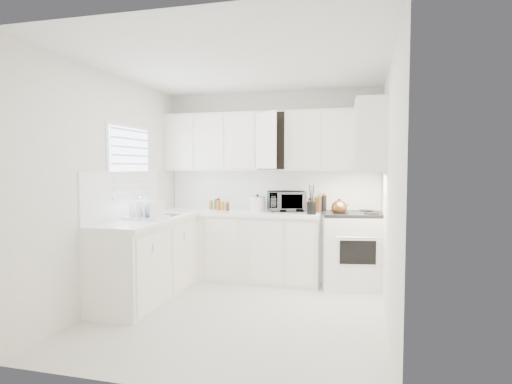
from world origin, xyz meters
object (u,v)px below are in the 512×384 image
(rice_cooker, at_px, (257,203))
(dish_rack, at_px, (146,209))
(microwave, at_px, (286,199))
(stove, at_px, (354,239))
(tea_kettle, at_px, (339,207))
(utensil_crock, at_px, (312,199))

(rice_cooker, xyz_separation_m, dish_rack, (-1.02, -1.20, 0.01))
(microwave, bearing_deg, stove, -25.73)
(rice_cooker, bearing_deg, dish_rack, -150.39)
(microwave, bearing_deg, dish_rack, -157.18)
(stove, relative_size, dish_rack, 2.81)
(stove, distance_m, tea_kettle, 0.49)
(tea_kettle, xyz_separation_m, rice_cooker, (-1.11, 0.20, 0.01))
(rice_cooker, distance_m, dish_rack, 1.57)
(utensil_crock, bearing_deg, dish_rack, -151.48)
(tea_kettle, height_order, utensil_crock, utensil_crock)
(dish_rack, bearing_deg, stove, 29.34)
(tea_kettle, xyz_separation_m, microwave, (-0.72, 0.27, 0.07))
(stove, relative_size, utensil_crock, 3.21)
(tea_kettle, xyz_separation_m, dish_rack, (-2.13, -1.00, 0.02))
(microwave, distance_m, utensil_crock, 0.48)
(tea_kettle, relative_size, rice_cooker, 1.07)
(stove, relative_size, tea_kettle, 5.12)
(microwave, bearing_deg, tea_kettle, -39.21)
(rice_cooker, bearing_deg, tea_kettle, -30.12)
(utensil_crock, xyz_separation_m, dish_rack, (-1.79, -0.97, -0.07))
(tea_kettle, bearing_deg, dish_rack, -168.62)
(tea_kettle, distance_m, dish_rack, 2.35)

